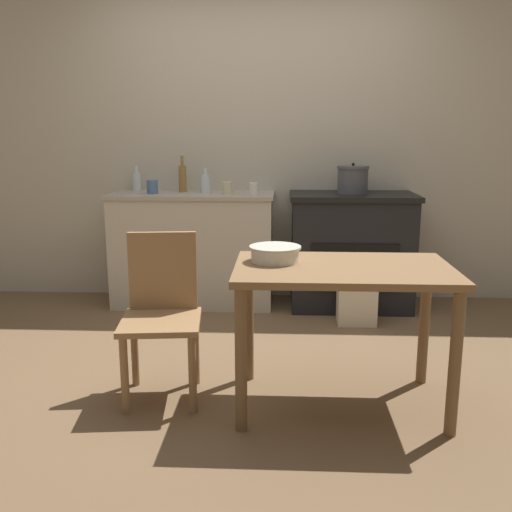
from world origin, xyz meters
TOP-DOWN VIEW (x-y plane):
  - ground_plane at (0.00, 0.00)m, footprint 14.00×14.00m
  - wall_back at (0.00, 1.58)m, footprint 8.00×0.07m
  - counter_cabinet at (-0.54, 1.30)m, footprint 1.28×0.54m
  - stove at (0.71, 1.27)m, footprint 0.97×0.59m
  - work_table at (0.47, -0.44)m, footprint 1.06×0.66m
  - chair at (-0.45, -0.34)m, footprint 0.44×0.44m
  - flour_sack at (0.71, 0.84)m, footprint 0.28×0.19m
  - stock_pot at (0.70, 1.29)m, footprint 0.25×0.25m
  - mixing_bowl_large at (0.13, -0.36)m, footprint 0.26×0.26m
  - bottle_far_left at (-1.02, 1.44)m, footprint 0.07×0.07m
  - bottle_left at (-0.63, 1.37)m, footprint 0.06×0.06m
  - bottle_mid_left at (-0.44, 1.33)m, footprint 0.08×0.08m
  - cup_center_left at (-0.26, 1.19)m, footprint 0.08×0.08m
  - cup_center at (-0.05, 1.16)m, footprint 0.07×0.07m
  - cup_center_right at (-0.84, 1.23)m, footprint 0.09×0.09m

SIDE VIEW (x-z plane):
  - ground_plane at x=0.00m, z-range 0.00..0.00m
  - flour_sack at x=0.71m, z-range 0.00..0.30m
  - counter_cabinet at x=-0.54m, z-range 0.00..0.90m
  - stove at x=0.71m, z-range 0.00..0.90m
  - chair at x=-0.45m, z-range 0.03..0.88m
  - work_table at x=0.47m, z-range 0.25..0.98m
  - mixing_bowl_large at x=0.13m, z-range 0.73..0.81m
  - cup_center at x=-0.05m, z-range 0.90..0.99m
  - cup_center_left at x=-0.26m, z-range 0.90..0.99m
  - cup_center_right at x=-0.84m, z-range 0.90..1.00m
  - bottle_mid_left at x=-0.44m, z-range 0.87..1.07m
  - bottle_far_left at x=-1.02m, z-range 0.87..1.08m
  - stock_pot at x=0.70m, z-range 0.89..1.12m
  - bottle_left at x=-0.63m, z-range 0.86..1.15m
  - wall_back at x=0.00m, z-range 0.00..2.55m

